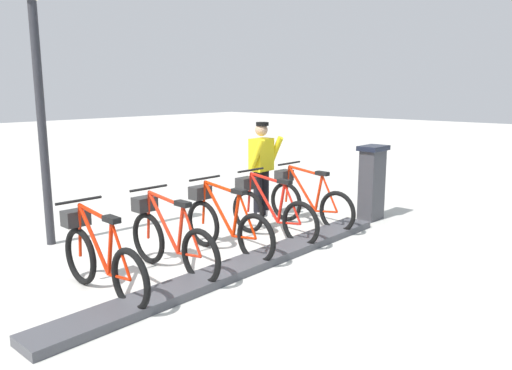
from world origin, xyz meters
TOP-DOWN VIEW (x-y plane):
  - ground_plane at (0.00, 0.00)m, footprint 60.00×60.00m
  - dock_rail_base at (0.00, 0.00)m, footprint 0.44×5.53m
  - payment_kiosk at (0.05, -3.24)m, footprint 0.36×0.52m
  - bike_docked_0 at (0.62, -2.17)m, footprint 1.72×0.54m
  - bike_docked_1 at (0.62, -1.22)m, footprint 1.72×0.54m
  - bike_docked_2 at (0.62, -0.28)m, footprint 1.72×0.54m
  - bike_docked_3 at (0.62, 0.67)m, footprint 1.72×0.54m
  - bike_docked_4 at (0.62, 1.62)m, footprint 1.72×0.54m
  - worker_near_rack at (1.59, -2.14)m, footprint 0.47×0.64m
  - lamp_post at (2.81, 1.12)m, footprint 0.32×0.32m

SIDE VIEW (x-z plane):
  - ground_plane at x=0.00m, z-range 0.00..0.00m
  - dock_rail_base at x=0.00m, z-range 0.00..0.10m
  - bike_docked_0 at x=0.62m, z-range -0.08..0.94m
  - bike_docked_1 at x=0.62m, z-range -0.08..0.94m
  - bike_docked_2 at x=0.62m, z-range -0.08..0.94m
  - bike_docked_3 at x=0.62m, z-range -0.08..0.94m
  - bike_docked_4 at x=0.62m, z-range -0.08..0.94m
  - payment_kiosk at x=0.05m, z-range 0.03..1.31m
  - worker_near_rack at x=1.59m, z-range 0.08..1.74m
  - lamp_post at x=2.81m, z-range 0.59..4.28m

